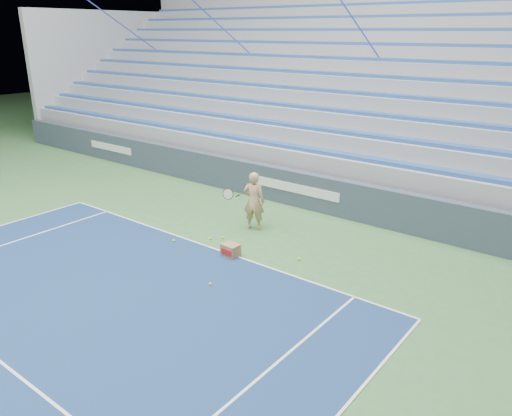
{
  "coord_description": "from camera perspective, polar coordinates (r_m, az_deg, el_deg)",
  "views": [
    {
      "loc": [
        8.04,
        3.59,
        5.15
      ],
      "look_at": [
        1.17,
        12.38,
        1.15
      ],
      "focal_mm": 35.0,
      "sensor_mm": 36.0,
      "label": 1
    }
  ],
  "objects": [
    {
      "name": "tennis_player",
      "position": [
        13.4,
        -0.28,
        0.82
      ],
      "size": [
        0.95,
        0.9,
        1.61
      ],
      "color": "tan",
      "rests_on": "ground"
    },
    {
      "name": "tennis_ball_0",
      "position": [
        10.8,
        -5.25,
        -8.64
      ],
      "size": [
        0.07,
        0.07,
        0.07
      ],
      "primitive_type": "sphere",
      "color": "#C6DD2D",
      "rests_on": "ground"
    },
    {
      "name": "tennis_ball_2",
      "position": [
        13.03,
        -5.25,
        -3.49
      ],
      "size": [
        0.07,
        0.07,
        0.07
      ],
      "primitive_type": "sphere",
      "color": "#C6DD2D",
      "rests_on": "ground"
    },
    {
      "name": "tennis_ball_4",
      "position": [
        13.02,
        -9.36,
        -3.7
      ],
      "size": [
        0.07,
        0.07,
        0.07
      ],
      "primitive_type": "sphere",
      "color": "#C6DD2D",
      "rests_on": "ground"
    },
    {
      "name": "bleachers",
      "position": [
        19.92,
        14.05,
        11.08
      ],
      "size": [
        31.0,
        9.15,
        7.3
      ],
      "color": "#94989C",
      "rests_on": "ground"
    },
    {
      "name": "tennis_ball_3",
      "position": [
        11.9,
        4.95,
        -5.81
      ],
      "size": [
        0.07,
        0.07,
        0.07
      ],
      "primitive_type": "sphere",
      "color": "#C6DD2D",
      "rests_on": "ground"
    },
    {
      "name": "sponsor_barrier",
      "position": [
        15.39,
        4.59,
        2.26
      ],
      "size": [
        30.0,
        0.32,
        1.1
      ],
      "color": "#354050",
      "rests_on": "ground"
    },
    {
      "name": "tennis_ball_1",
      "position": [
        13.05,
        -3.86,
        -3.4
      ],
      "size": [
        0.07,
        0.07,
        0.07
      ],
      "primitive_type": "sphere",
      "color": "#C6DD2D",
      "rests_on": "ground"
    },
    {
      "name": "ball_box",
      "position": [
        12.03,
        -2.92,
        -4.83
      ],
      "size": [
        0.42,
        0.34,
        0.31
      ],
      "color": "#946B47",
      "rests_on": "ground"
    }
  ]
}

